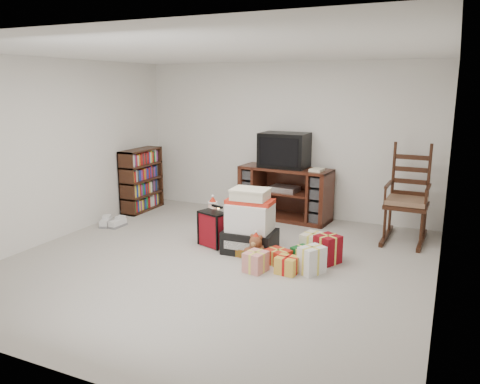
% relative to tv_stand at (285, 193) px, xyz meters
% --- Properties ---
extents(room, '(5.01, 5.01, 2.51)m').
position_rel_tv_stand_xyz_m(room, '(-0.12, -2.20, 0.82)').
color(room, '#B4AFA5').
rests_on(room, ground).
extents(tv_stand, '(1.53, 0.67, 0.85)m').
position_rel_tv_stand_xyz_m(tv_stand, '(0.00, 0.00, 0.00)').
color(tv_stand, '#401C12').
rests_on(tv_stand, floor).
extents(bookshelf, '(0.29, 0.88, 1.07)m').
position_rel_tv_stand_xyz_m(bookshelf, '(-2.44, -0.51, 0.09)').
color(bookshelf, '#381D0F').
rests_on(bookshelf, floor).
extents(rocking_chair, '(0.59, 0.95, 1.41)m').
position_rel_tv_stand_xyz_m(rocking_chair, '(1.90, -0.28, 0.06)').
color(rocking_chair, '#381D0F').
rests_on(rocking_chair, floor).
extents(gift_pile, '(0.68, 0.51, 0.83)m').
position_rel_tv_stand_xyz_m(gift_pile, '(0.11, -1.69, -0.06)').
color(gift_pile, black).
rests_on(gift_pile, floor).
extents(red_suitcase, '(0.41, 0.30, 0.56)m').
position_rel_tv_stand_xyz_m(red_suitcase, '(-0.44, -1.69, -0.18)').
color(red_suitcase, maroon).
rests_on(red_suitcase, floor).
extents(stocking, '(0.28, 0.14, 0.58)m').
position_rel_tv_stand_xyz_m(stocking, '(-0.04, -1.85, -0.14)').
color(stocking, '#0C721E').
rests_on(stocking, floor).
extents(teddy_bear, '(0.23, 0.21, 0.35)m').
position_rel_tv_stand_xyz_m(teddy_bear, '(0.32, -1.97, -0.27)').
color(teddy_bear, brown).
rests_on(teddy_bear, floor).
extents(santa_figurine, '(0.32, 0.31, 0.67)m').
position_rel_tv_stand_xyz_m(santa_figurine, '(0.04, -1.45, -0.17)').
color(santa_figurine, '#B42513').
rests_on(santa_figurine, floor).
extents(mrs_claus_figurine, '(0.30, 0.28, 0.61)m').
position_rel_tv_stand_xyz_m(mrs_claus_figurine, '(-0.60, -1.37, -0.19)').
color(mrs_claus_figurine, '#B42513').
rests_on(mrs_claus_figurine, floor).
extents(sneaker_pair, '(0.39, 0.33, 0.11)m').
position_rel_tv_stand_xyz_m(sneaker_pair, '(-2.29, -1.53, -0.37)').
color(sneaker_pair, silver).
rests_on(sneaker_pair, floor).
extents(gift_cluster, '(0.77, 1.13, 0.26)m').
position_rel_tv_stand_xyz_m(gift_cluster, '(0.80, -1.89, -0.29)').
color(gift_cluster, red).
rests_on(gift_cluster, floor).
extents(crt_television, '(0.76, 0.55, 0.55)m').
position_rel_tv_stand_xyz_m(crt_television, '(-0.04, 0.04, 0.70)').
color(crt_television, black).
rests_on(crt_television, tv_stand).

